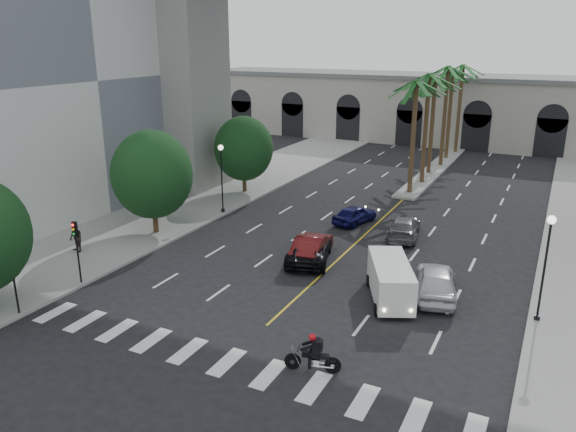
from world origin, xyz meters
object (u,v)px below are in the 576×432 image
object	(u,v)px
traffic_signal_far	(76,242)
car_a	(436,281)
car_b	(312,247)
pedestrian_b	(76,238)
lamp_post_right	(546,260)
car_e	(355,214)
cargo_van	(391,280)
lamp_post_left_far	(222,173)
car_c	(309,250)
car_d	(404,227)
pedestrian_a	(5,257)
motorcycle_rider	(314,354)
traffic_signal_near	(12,268)

from	to	relation	value
traffic_signal_far	car_a	size ratio (longest dim) A/B	0.73
car_b	pedestrian_b	bearing A→B (deg)	13.72
lamp_post_right	car_e	bearing A→B (deg)	141.46
cargo_van	lamp_post_left_far	bearing A→B (deg)	125.98
car_c	cargo_van	world-z (taller)	cargo_van
car_a	pedestrian_b	size ratio (longest dim) A/B	2.75
traffic_signal_far	car_e	bearing A→B (deg)	59.71
car_d	cargo_van	world-z (taller)	cargo_van
lamp_post_right	pedestrian_a	size ratio (longest dim) A/B	2.72
car_a	pedestrian_b	world-z (taller)	pedestrian_b
car_e	car_d	bearing A→B (deg)	177.53
car_c	pedestrian_a	bearing A→B (deg)	16.96
motorcycle_rider	pedestrian_b	world-z (taller)	pedestrian_b
traffic_signal_near	car_a	xyz separation A→B (m)	(17.70, 11.23, -1.65)
car_b	cargo_van	size ratio (longest dim) A/B	0.93
traffic_signal_near	cargo_van	size ratio (longest dim) A/B	0.70
pedestrian_b	traffic_signal_near	bearing A→B (deg)	-48.08
motorcycle_rider	car_b	bearing A→B (deg)	99.19
motorcycle_rider	car_c	world-z (taller)	motorcycle_rider
lamp_post_left_far	motorcycle_rider	distance (m)	22.36
motorcycle_rider	cargo_van	size ratio (longest dim) A/B	0.44
motorcycle_rider	pedestrian_b	xyz separation A→B (m)	(-18.54, 5.26, 0.30)
lamp_post_right	motorcycle_rider	world-z (taller)	lamp_post_right
lamp_post_left_far	car_c	size ratio (longest dim) A/B	1.04
lamp_post_right	cargo_van	size ratio (longest dim) A/B	1.03
car_e	motorcycle_rider	bearing A→B (deg)	121.16
car_e	pedestrian_b	distance (m)	19.08
cargo_van	pedestrian_b	distance (m)	19.58
car_c	car_e	distance (m)	8.05
traffic_signal_near	car_b	distance (m)	16.43
traffic_signal_near	car_c	xyz separation A→B (m)	(9.79, 12.73, -1.79)
car_e	car_c	bearing A→B (deg)	106.02
traffic_signal_near	motorcycle_rider	bearing A→B (deg)	7.83
car_a	car_c	xyz separation A→B (m)	(-7.91, 1.50, -0.14)
car_a	car_e	bearing A→B (deg)	-64.58
car_d	pedestrian_b	size ratio (longest dim) A/B	2.67
car_e	lamp_post_right	bearing A→B (deg)	157.57
lamp_post_left_far	car_d	size ratio (longest dim) A/B	1.10
car_a	cargo_van	xyz separation A→B (m)	(-1.97, -1.58, 0.30)
car_b	lamp_post_left_far	bearing A→B (deg)	-38.17
motorcycle_rider	car_e	xyz separation A→B (m)	(-5.04, 18.73, -0.09)
traffic_signal_far	cargo_van	size ratio (longest dim) A/B	0.70
car_c	car_d	distance (m)	7.81
lamp_post_right	car_e	xyz separation A→B (m)	(-12.90, 10.28, -2.55)
traffic_signal_far	pedestrian_a	distance (m)	5.03
car_d	traffic_signal_near	bearing A→B (deg)	44.97
car_e	car_a	bearing A→B (deg)	145.71
lamp_post_right	car_d	distance (m)	12.86
car_a	traffic_signal_near	bearing A→B (deg)	18.20
traffic_signal_near	pedestrian_b	distance (m)	8.31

